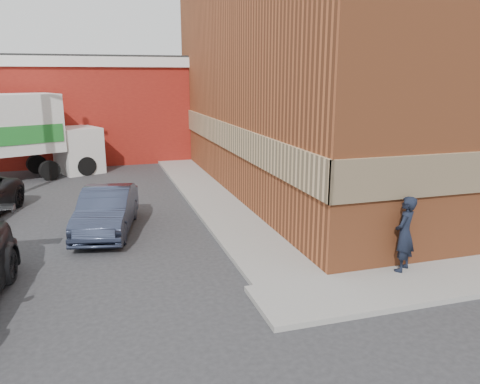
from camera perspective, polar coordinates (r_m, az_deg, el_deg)
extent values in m
plane|color=#28282B|center=(10.55, 3.17, -11.63)|extent=(90.00, 90.00, 0.00)
cube|color=#994B27|center=(21.47, 16.88, 13.22)|extent=(14.00, 18.00, 9.00)
cube|color=tan|center=(18.68, -2.05, 7.01)|extent=(0.08, 18.16, 1.00)
cube|color=gray|center=(18.89, -4.52, 0.14)|extent=(1.80, 18.00, 0.12)
cube|color=maroon|center=(29.12, -22.51, 8.85)|extent=(16.00, 8.00, 5.00)
cube|color=silver|center=(29.05, -23.03, 14.24)|extent=(16.30, 8.30, 0.50)
cube|color=black|center=(29.06, -23.09, 14.83)|extent=(16.00, 8.00, 0.10)
imported|color=black|center=(11.47, 19.43, -4.84)|extent=(0.78, 0.73, 1.79)
imported|color=#2C334A|center=(14.49, -15.93, -2.17)|extent=(2.17, 4.23, 1.33)
cube|color=silver|center=(24.01, -19.21, 4.86)|extent=(2.46, 2.68, 2.17)
cylinder|color=black|center=(22.67, -22.19, 2.46)|extent=(0.93, 0.61, 0.89)
cylinder|color=black|center=(24.54, -23.56, 3.13)|extent=(0.93, 0.61, 0.89)
cylinder|color=black|center=(23.19, -18.24, 3.03)|extent=(0.93, 0.61, 0.89)
cylinder|color=black|center=(25.02, -19.88, 3.65)|extent=(0.93, 0.61, 0.89)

